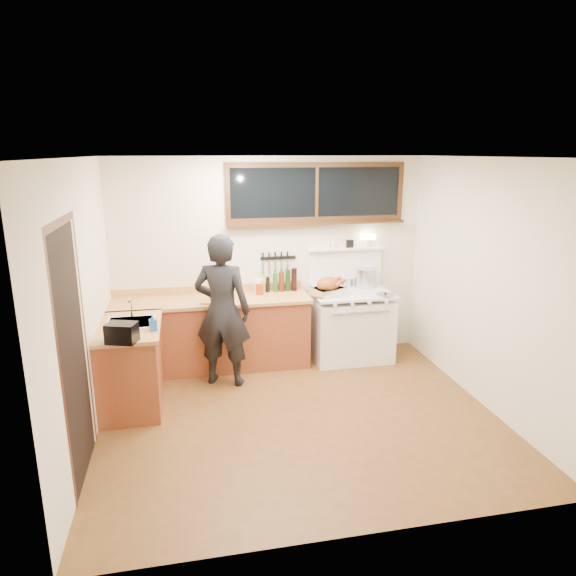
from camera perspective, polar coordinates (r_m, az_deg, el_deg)
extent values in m
cube|color=#563416|center=(5.48, 1.30, -14.14)|extent=(4.00, 3.50, 0.02)
cube|color=beige|center=(6.67, -2.01, 3.23)|extent=(4.00, 0.05, 2.60)
cube|color=beige|center=(3.37, 8.22, -8.87)|extent=(4.00, 0.05, 2.60)
cube|color=beige|center=(4.95, -22.14, -2.04)|extent=(0.05, 3.50, 2.60)
cube|color=beige|center=(5.76, 21.43, 0.32)|extent=(0.05, 3.50, 2.60)
cube|color=white|center=(4.79, 1.49, 14.62)|extent=(4.00, 3.50, 0.05)
cube|color=brown|center=(6.51, -8.45, -5.18)|extent=(2.40, 0.60, 0.86)
cube|color=tan|center=(6.36, -8.60, -1.40)|extent=(2.44, 0.64, 0.04)
cube|color=tan|center=(6.63, -8.76, -0.12)|extent=(2.40, 0.03, 0.10)
sphere|color=#B78C38|center=(6.19, -17.68, -4.16)|extent=(0.03, 0.03, 0.03)
sphere|color=#B78C38|center=(6.16, -13.05, -3.95)|extent=(0.03, 0.03, 0.03)
sphere|color=#B78C38|center=(6.16, -8.39, -3.71)|extent=(0.03, 0.03, 0.03)
sphere|color=#B78C38|center=(6.20, -3.77, -3.44)|extent=(0.03, 0.03, 0.03)
sphere|color=#B78C38|center=(6.27, 0.31, -3.19)|extent=(0.03, 0.03, 0.03)
cube|color=brown|center=(5.77, -17.01, -8.39)|extent=(0.60, 1.05, 0.86)
cube|color=tan|center=(5.61, -17.25, -4.16)|extent=(0.64, 1.09, 0.04)
cube|color=white|center=(5.69, -17.05, -4.29)|extent=(0.45, 0.40, 0.14)
cube|color=white|center=(5.67, -17.10, -3.67)|extent=(0.50, 0.45, 0.01)
cylinder|color=silver|center=(5.81, -17.03, -2.04)|extent=(0.02, 0.02, 0.24)
cylinder|color=silver|center=(5.70, -17.19, -1.21)|extent=(0.02, 0.18, 0.02)
cube|color=white|center=(6.79, 6.97, -4.46)|extent=(1.00, 0.70, 0.82)
cube|color=white|center=(6.65, 7.09, -0.59)|extent=(1.02, 0.72, 0.03)
cube|color=white|center=(6.45, 7.94, -4.50)|extent=(0.88, 0.02, 0.46)
cylinder|color=silver|center=(6.35, 8.11, -2.72)|extent=(0.75, 0.02, 0.02)
cylinder|color=white|center=(6.23, 5.25, -1.93)|extent=(0.04, 0.03, 0.04)
cylinder|color=white|center=(6.30, 7.17, -1.81)|extent=(0.04, 0.03, 0.04)
cylinder|color=white|center=(6.37, 9.04, -1.69)|extent=(0.04, 0.03, 0.04)
cylinder|color=white|center=(6.45, 10.88, -1.57)|extent=(0.04, 0.03, 0.04)
cube|color=white|center=(6.88, 6.32, 2.23)|extent=(1.00, 0.05, 0.50)
cube|color=white|center=(6.80, 6.46, 4.36)|extent=(1.00, 0.12, 0.03)
cylinder|color=white|center=(6.88, 8.87, 4.97)|extent=(0.10, 0.10, 0.10)
cube|color=#FFE5B2|center=(6.87, 8.89, 5.64)|extent=(0.19, 0.09, 0.06)
cube|color=black|center=(6.80, 6.88, 4.91)|extent=(0.09, 0.05, 0.10)
cylinder|color=white|center=(6.73, 5.02, 4.81)|extent=(0.04, 0.04, 0.09)
cylinder|color=white|center=(6.72, 4.52, 4.80)|extent=(0.04, 0.04, 0.09)
cube|color=black|center=(6.63, 3.19, 10.57)|extent=(2.20, 0.01, 0.62)
cube|color=black|center=(6.61, 3.24, 13.51)|extent=(2.32, 0.04, 0.06)
cube|color=black|center=(6.66, 3.16, 7.65)|extent=(2.32, 0.04, 0.06)
cube|color=black|center=(6.44, -6.75, 10.36)|extent=(0.06, 0.04, 0.62)
cube|color=black|center=(7.00, 12.34, 10.49)|extent=(0.06, 0.04, 0.62)
cube|color=black|center=(6.63, 3.20, 10.57)|extent=(0.04, 0.04, 0.62)
cube|color=black|center=(6.62, 3.26, 7.22)|extent=(2.32, 0.13, 0.03)
cube|color=black|center=(4.51, -22.62, -7.06)|extent=(0.01, 0.86, 2.10)
cube|color=black|center=(4.07, -23.81, -9.56)|extent=(0.01, 0.07, 2.10)
cube|color=black|center=(4.95, -21.56, -5.00)|extent=(0.01, 0.07, 2.10)
cube|color=black|center=(4.25, -24.03, 6.69)|extent=(0.01, 1.04, 0.07)
cube|color=black|center=(6.64, -1.11, 3.37)|extent=(0.46, 0.02, 0.04)
cube|color=silver|center=(6.62, -2.78, 2.34)|extent=(0.02, 0.00, 0.18)
cube|color=black|center=(6.59, -2.80, 3.53)|extent=(0.02, 0.02, 0.10)
cube|color=silver|center=(6.63, -2.10, 2.37)|extent=(0.02, 0.00, 0.18)
cube|color=black|center=(6.60, -2.11, 3.55)|extent=(0.02, 0.02, 0.10)
cube|color=silver|center=(6.64, -1.42, 2.40)|extent=(0.02, 0.00, 0.18)
cube|color=black|center=(6.62, -1.43, 3.58)|extent=(0.02, 0.02, 0.10)
cube|color=silver|center=(6.66, -0.74, 2.43)|extent=(0.03, 0.00, 0.18)
cube|color=black|center=(6.63, -0.75, 3.61)|extent=(0.02, 0.02, 0.10)
cube|color=silver|center=(6.67, -0.07, 2.46)|extent=(0.03, 0.00, 0.18)
cube|color=black|center=(6.65, -0.07, 3.64)|extent=(0.02, 0.02, 0.10)
imported|color=black|center=(5.91, -7.30, -2.50)|extent=(0.76, 0.63, 1.78)
imported|color=#2260AC|center=(5.35, -14.78, -3.71)|extent=(0.09, 0.09, 0.17)
cube|color=black|center=(5.10, -17.98, -4.76)|extent=(0.32, 0.27, 0.19)
cube|color=tan|center=(6.23, -7.88, -1.45)|extent=(0.43, 0.37, 0.02)
ellipsoid|color=#9D481C|center=(6.21, -7.90, -0.87)|extent=(0.23, 0.19, 0.12)
sphere|color=#9D481C|center=(6.25, -7.10, -0.49)|extent=(0.05, 0.05, 0.05)
sphere|color=#9D481C|center=(6.17, -7.03, -0.72)|extent=(0.05, 0.05, 0.05)
cube|color=silver|center=(6.46, 4.47, -0.38)|extent=(0.49, 0.44, 0.10)
cube|color=#3F3F42|center=(6.45, 4.48, -0.08)|extent=(0.43, 0.38, 0.03)
torus|color=silver|center=(6.39, 2.67, -0.05)|extent=(0.05, 0.09, 0.10)
torus|color=silver|center=(6.51, 6.26, 0.14)|extent=(0.05, 0.09, 0.10)
ellipsoid|color=#9D481C|center=(6.44, 4.49, 0.39)|extent=(0.38, 0.34, 0.20)
cylinder|color=#9D481C|center=(6.39, 5.61, 0.44)|extent=(0.12, 0.09, 0.09)
sphere|color=#9D481C|center=(6.40, 6.11, 0.77)|extent=(0.06, 0.06, 0.06)
cylinder|color=#9D481C|center=(6.53, 5.22, 0.77)|extent=(0.12, 0.09, 0.09)
sphere|color=#9D481C|center=(6.54, 5.71, 1.09)|extent=(0.06, 0.06, 0.06)
cylinder|color=silver|center=(6.88, 8.57, 1.12)|extent=(0.36, 0.36, 0.26)
cylinder|color=silver|center=(6.91, 6.57, 0.65)|extent=(0.16, 0.16, 0.11)
cylinder|color=black|center=(7.01, 6.25, 1.26)|extent=(0.02, 0.15, 0.02)
cylinder|color=silver|center=(6.55, 10.78, -0.75)|extent=(0.26, 0.26, 0.02)
sphere|color=black|center=(6.54, 10.78, -0.59)|extent=(0.03, 0.03, 0.03)
cube|color=#9C2F11|center=(6.48, -3.18, -0.12)|extent=(0.11, 0.09, 0.14)
cylinder|color=white|center=(6.52, -3.36, 0.18)|extent=(0.12, 0.12, 0.19)
cylinder|color=black|center=(6.58, -2.85, 0.29)|extent=(0.06, 0.06, 0.18)
cylinder|color=black|center=(6.59, -2.27, 0.40)|extent=(0.05, 0.05, 0.20)
cylinder|color=black|center=(6.60, -1.43, 0.65)|extent=(0.06, 0.06, 0.25)
cylinder|color=black|center=(6.61, -0.74, 0.73)|extent=(0.07, 0.07, 0.26)
cylinder|color=black|center=(6.62, -0.02, 0.85)|extent=(0.06, 0.06, 0.28)
cylinder|color=black|center=(6.64, 0.68, 0.97)|extent=(0.07, 0.07, 0.30)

